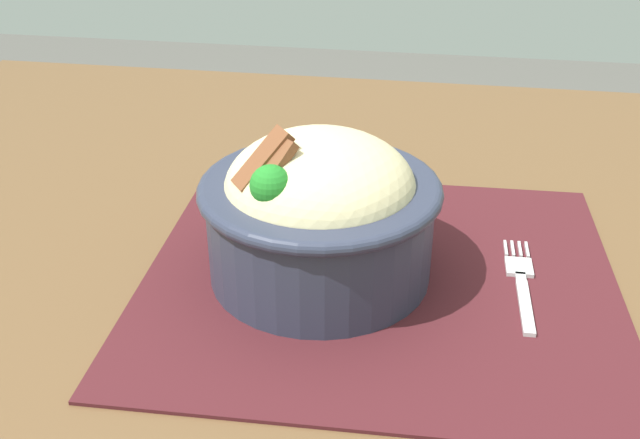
% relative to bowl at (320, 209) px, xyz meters
% --- Properties ---
extents(table, '(1.20, 0.94, 0.72)m').
position_rel_bowl_xyz_m(table, '(0.03, 0.03, -0.13)').
color(table, brown).
rests_on(table, ground_plane).
extents(placemat, '(0.39, 0.36, 0.00)m').
position_rel_bowl_xyz_m(placemat, '(0.05, 0.00, -0.06)').
color(placemat, '#47191E').
rests_on(placemat, table).
extents(bowl, '(0.19, 0.19, 0.13)m').
position_rel_bowl_xyz_m(bowl, '(0.00, 0.00, 0.00)').
color(bowl, '#2D3347').
rests_on(bowl, placemat).
extents(fork, '(0.02, 0.13, 0.00)m').
position_rel_bowl_xyz_m(fork, '(0.16, 0.01, -0.06)').
color(fork, silver).
rests_on(fork, placemat).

